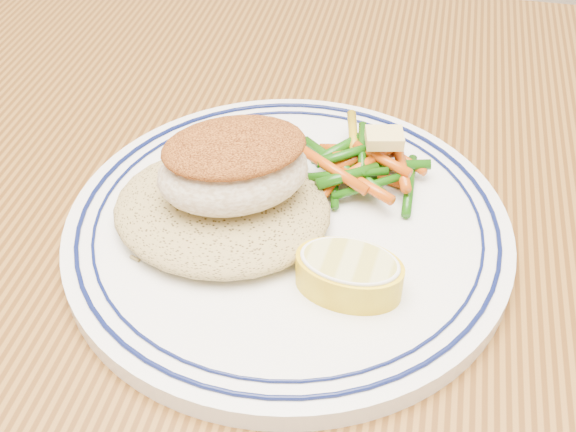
% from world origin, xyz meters
% --- Properties ---
extents(dining_table, '(1.50, 0.90, 0.75)m').
position_xyz_m(dining_table, '(0.00, 0.00, 0.65)').
color(dining_table, '#533010').
rests_on(dining_table, ground).
extents(plate, '(0.30, 0.30, 0.02)m').
position_xyz_m(plate, '(0.04, 0.04, 0.76)').
color(plate, white).
rests_on(plate, dining_table).
extents(rice_pilaf, '(0.14, 0.13, 0.03)m').
position_xyz_m(rice_pilaf, '(-0.01, 0.04, 0.78)').
color(rice_pilaf, '#9D874E').
rests_on(rice_pilaf, plate).
extents(fish_fillet, '(0.12, 0.11, 0.05)m').
position_xyz_m(fish_fillet, '(0.00, 0.04, 0.81)').
color(fish_fillet, beige).
rests_on(fish_fillet, rice_pilaf).
extents(vegetable_pile, '(0.10, 0.10, 0.03)m').
position_xyz_m(vegetable_pile, '(0.08, 0.10, 0.78)').
color(vegetable_pile, '#B74409').
rests_on(vegetable_pile, plate).
extents(butter_pat, '(0.03, 0.02, 0.01)m').
position_xyz_m(butter_pat, '(0.09, 0.11, 0.80)').
color(butter_pat, '#E5CA70').
rests_on(butter_pat, vegetable_pile).
extents(lemon_wedge, '(0.07, 0.07, 0.03)m').
position_xyz_m(lemon_wedge, '(0.09, -0.01, 0.78)').
color(lemon_wedge, yellow).
rests_on(lemon_wedge, plate).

